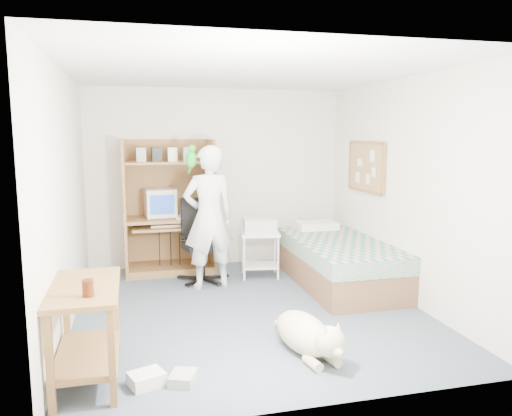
% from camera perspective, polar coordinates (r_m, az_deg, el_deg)
% --- Properties ---
extents(floor, '(4.00, 4.00, 0.00)m').
position_cam_1_polar(floor, '(5.49, -0.83, -11.51)').
color(floor, '#495664').
rests_on(floor, ground).
extents(wall_back, '(3.60, 0.02, 2.50)m').
position_cam_1_polar(wall_back, '(7.15, -4.51, 3.45)').
color(wall_back, silver).
rests_on(wall_back, floor).
extents(wall_right, '(0.02, 4.00, 2.50)m').
position_cam_1_polar(wall_right, '(5.87, 16.52, 2.00)').
color(wall_right, silver).
rests_on(wall_right, floor).
extents(wall_left, '(0.02, 4.00, 2.50)m').
position_cam_1_polar(wall_left, '(5.10, -20.96, 0.85)').
color(wall_left, silver).
rests_on(wall_left, floor).
extents(ceiling, '(3.60, 4.00, 0.02)m').
position_cam_1_polar(ceiling, '(5.19, -0.90, 15.36)').
color(ceiling, white).
rests_on(ceiling, wall_back).
extents(computer_hutch, '(1.20, 0.63, 1.80)m').
position_cam_1_polar(computer_hutch, '(6.86, -9.88, -0.48)').
color(computer_hutch, brown).
rests_on(computer_hutch, floor).
extents(bed, '(1.02, 2.02, 0.66)m').
position_cam_1_polar(bed, '(6.36, 9.42, -6.09)').
color(bed, brown).
rests_on(bed, floor).
extents(side_desk, '(0.50, 1.00, 0.75)m').
position_cam_1_polar(side_desk, '(4.09, -18.85, -11.82)').
color(side_desk, brown).
rests_on(side_desk, floor).
extents(corkboard, '(0.04, 0.94, 0.66)m').
position_cam_1_polar(corkboard, '(6.63, 12.45, 4.61)').
color(corkboard, olive).
rests_on(corkboard, wall_right).
extents(office_chair, '(0.59, 0.59, 1.05)m').
position_cam_1_polar(office_chair, '(6.46, -6.27, -5.00)').
color(office_chair, black).
rests_on(office_chair, floor).
extents(person, '(0.70, 0.52, 1.74)m').
position_cam_1_polar(person, '(6.07, -5.40, -1.08)').
color(person, white).
rests_on(person, floor).
extents(parrot, '(0.13, 0.22, 0.35)m').
position_cam_1_polar(parrot, '(5.98, -7.41, 5.71)').
color(parrot, '#159527').
rests_on(parrot, person).
extents(dog, '(0.49, 1.08, 0.41)m').
position_cam_1_polar(dog, '(4.43, 5.87, -14.14)').
color(dog, '#D1BC8C').
rests_on(dog, floor).
extents(printer_cart, '(0.56, 0.47, 0.60)m').
position_cam_1_polar(printer_cart, '(6.58, 0.46, -4.48)').
color(printer_cart, white).
rests_on(printer_cart, floor).
extents(printer, '(0.47, 0.38, 0.18)m').
position_cam_1_polar(printer, '(6.52, 0.46, -1.99)').
color(printer, beige).
rests_on(printer, printer_cart).
extents(crt_monitor, '(0.43, 0.45, 0.37)m').
position_cam_1_polar(crt_monitor, '(6.84, -10.89, 0.62)').
color(crt_monitor, beige).
rests_on(crt_monitor, computer_hutch).
extents(keyboard, '(0.45, 0.17, 0.03)m').
position_cam_1_polar(keyboard, '(6.73, -10.03, -1.96)').
color(keyboard, beige).
rests_on(keyboard, computer_hutch).
extents(pencil_cup, '(0.08, 0.08, 0.12)m').
position_cam_1_polar(pencil_cup, '(6.81, -6.69, -0.48)').
color(pencil_cup, gold).
rests_on(pencil_cup, computer_hutch).
extents(drink_glass, '(0.08, 0.08, 0.12)m').
position_cam_1_polar(drink_glass, '(3.73, -18.66, -8.66)').
color(drink_glass, '#41170A').
rests_on(drink_glass, side_desk).
extents(floor_box_a, '(0.31, 0.28, 0.10)m').
position_cam_1_polar(floor_box_a, '(4.06, -12.41, -18.54)').
color(floor_box_a, white).
rests_on(floor_box_a, floor).
extents(floor_box_b, '(0.25, 0.27, 0.08)m').
position_cam_1_polar(floor_box_b, '(4.05, -8.35, -18.67)').
color(floor_box_b, '#AFAFAA').
rests_on(floor_box_b, floor).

